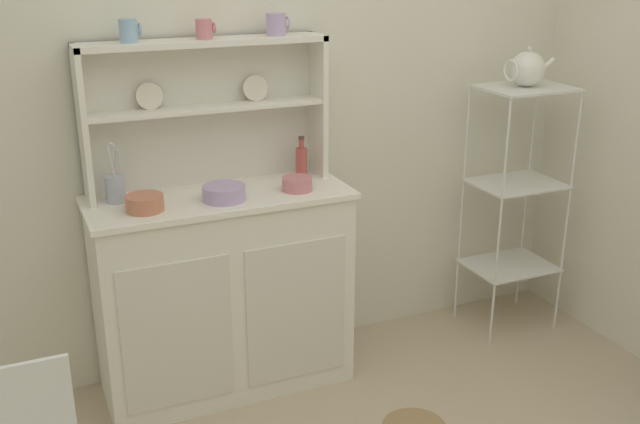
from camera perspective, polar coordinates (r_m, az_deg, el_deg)
name	(u,v)px	position (r m, az deg, el deg)	size (l,w,h in m)	color
wall_back	(260,96)	(3.35, -4.60, 8.88)	(3.84, 0.05, 2.50)	silver
hutch_cabinet	(224,290)	(3.28, -7.41, -5.99)	(1.10, 0.45, 0.90)	white
hutch_shelf_unit	(204,100)	(3.17, -8.90, 8.49)	(1.03, 0.18, 0.62)	silver
bakers_rack	(517,181)	(3.79, 14.90, 2.35)	(0.43, 0.33, 1.25)	silver
cup_sky_0	(129,31)	(3.03, -14.50, 13.35)	(0.08, 0.07, 0.09)	#8EB2D1
cup_rose_1	(204,29)	(3.09, -8.90, 13.74)	(0.08, 0.07, 0.08)	#D17A84
cup_lilac_2	(276,24)	(3.18, -3.38, 14.22)	(0.10, 0.08, 0.09)	#B79ECC
bowl_mixing_large	(145,203)	(2.97, -13.33, 0.68)	(0.15, 0.15, 0.06)	#C67556
bowl_floral_medium	(224,193)	(3.04, -7.39, 1.47)	(0.18, 0.18, 0.06)	#B79ECC
bowl_cream_small	(297,184)	(3.14, -1.77, 2.18)	(0.13, 0.13, 0.06)	#D17A84
jam_bottle	(301,161)	(3.29, -1.44, 3.91)	(0.05, 0.05, 0.19)	#B74C47
utensil_jar	(115,188)	(3.09, -15.46, 1.80)	(0.08, 0.08, 0.25)	#B2B7C6
porcelain_teapot	(527,69)	(3.67, 15.63, 10.55)	(0.26, 0.17, 0.19)	white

